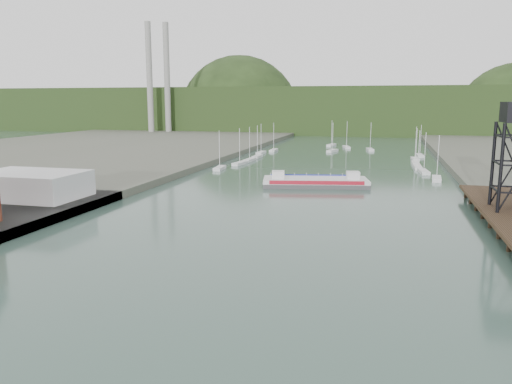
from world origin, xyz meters
The scene contains 5 objects.
white_shed centered at (-44.00, 50.00, 3.85)m, with size 18.00×12.00×4.50m, color silver.
marina_sailboats centered at (0.08, 138.46, 0.35)m, with size 57.71×92.65×0.90m.
smokestacks centered at (-106.00, 232.50, 30.00)m, with size 11.20×8.20×60.00m.
distant_hills centered at (-3.98, 301.35, 10.38)m, with size 500.00×120.00×80.00m.
chain_ferry centered at (1.19, 84.11, 0.93)m, with size 23.84×13.22×3.24m.
Camera 1 is at (15.80, -23.01, 18.24)m, focal length 35.00 mm.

